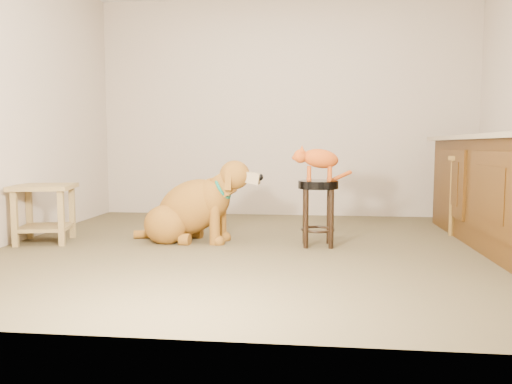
# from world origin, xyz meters

# --- Properties ---
(floor) EXTENTS (4.50, 4.00, 0.01)m
(floor) POSITION_xyz_m (0.00, 0.00, 0.00)
(floor) COLOR brown
(floor) RESTS_ON ground
(room_shell) EXTENTS (4.54, 4.04, 2.62)m
(room_shell) POSITION_xyz_m (0.00, 0.00, 1.68)
(room_shell) COLOR #BDAC98
(room_shell) RESTS_ON ground
(cabinet_run) EXTENTS (0.70, 2.56, 0.94)m
(cabinet_run) POSITION_xyz_m (1.94, 0.30, 0.44)
(cabinet_run) COLOR #4A2C0D
(cabinet_run) RESTS_ON ground
(padded_stool) EXTENTS (0.34, 0.34, 0.55)m
(padded_stool) POSITION_xyz_m (0.38, 0.14, 0.39)
(padded_stool) COLOR black
(padded_stool) RESTS_ON ground
(wood_stool) EXTENTS (0.52, 0.52, 0.75)m
(wood_stool) POSITION_xyz_m (1.85, 0.65, 0.39)
(wood_stool) COLOR brown
(wood_stool) RESTS_ON ground
(side_table) EXTENTS (0.59, 0.59, 0.51)m
(side_table) POSITION_xyz_m (-2.00, 0.03, 0.33)
(side_table) COLOR olive
(side_table) RESTS_ON ground
(golden_retriever) EXTENTS (1.21, 0.63, 0.77)m
(golden_retriever) POSITION_xyz_m (-0.72, 0.22, 0.29)
(golden_retriever) COLOR brown
(golden_retriever) RESTS_ON ground
(tabby_kitten) EXTENTS (0.51, 0.21, 0.32)m
(tabby_kitten) POSITION_xyz_m (0.37, 0.14, 0.73)
(tabby_kitten) COLOR #A94410
(tabby_kitten) RESTS_ON padded_stool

